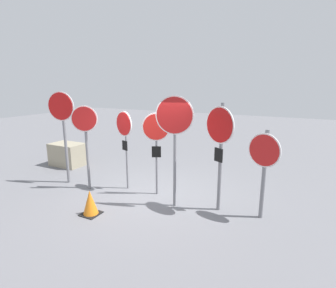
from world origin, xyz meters
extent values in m
plane|color=slate|center=(0.00, 0.00, 0.00)|extent=(40.00, 40.00, 0.00)
cylinder|color=slate|center=(-2.73, -0.24, 1.30)|extent=(0.08, 0.08, 2.59)
cylinder|color=white|center=(-2.72, -0.30, 2.29)|extent=(0.81, 0.21, 0.83)
cylinder|color=red|center=(-2.71, -0.32, 2.29)|extent=(0.75, 0.20, 0.77)
cylinder|color=slate|center=(-1.85, -0.30, 1.17)|extent=(0.07, 0.07, 2.34)
cylinder|color=white|center=(-1.82, -0.35, 2.00)|extent=(0.62, 0.38, 0.71)
cylinder|color=red|center=(-1.81, -0.37, 2.00)|extent=(0.57, 0.35, 0.65)
cylinder|color=slate|center=(-0.87, 0.19, 1.10)|extent=(0.05, 0.05, 2.20)
cylinder|color=white|center=(-0.89, 0.14, 1.86)|extent=(0.65, 0.24, 0.68)
cylinder|color=red|center=(-0.89, 0.12, 1.86)|extent=(0.60, 0.22, 0.62)
cube|color=black|center=(-0.89, 0.14, 1.26)|extent=(0.21, 0.09, 0.26)
cylinder|color=slate|center=(0.05, 0.23, 1.08)|extent=(0.06, 0.06, 2.15)
cylinder|color=white|center=(0.08, 0.18, 1.84)|extent=(0.66, 0.35, 0.72)
cylinder|color=red|center=(0.09, 0.17, 1.84)|extent=(0.60, 0.32, 0.66)
cube|color=black|center=(0.08, 0.18, 1.18)|extent=(0.22, 0.13, 0.29)
cylinder|color=slate|center=(0.79, -0.19, 1.26)|extent=(0.07, 0.07, 2.52)
cylinder|color=white|center=(0.80, -0.25, 2.22)|extent=(0.86, 0.23, 0.88)
cylinder|color=red|center=(0.80, -0.26, 2.22)|extent=(0.80, 0.22, 0.82)
cylinder|color=slate|center=(1.80, 0.09, 1.25)|extent=(0.08, 0.08, 2.51)
cylinder|color=white|center=(1.76, 0.04, 2.02)|extent=(0.74, 0.42, 0.83)
cylinder|color=#AD0F0F|center=(1.76, 0.02, 2.02)|extent=(0.68, 0.39, 0.77)
cube|color=black|center=(1.76, 0.04, 1.35)|extent=(0.22, 0.14, 0.31)
cylinder|color=slate|center=(2.74, 0.16, 0.99)|extent=(0.09, 0.09, 1.98)
cylinder|color=white|center=(2.72, 0.10, 1.55)|extent=(0.68, 0.29, 0.73)
cylinder|color=red|center=(2.71, 0.08, 1.55)|extent=(0.63, 0.27, 0.67)
cube|color=black|center=(-0.72, -1.45, 0.01)|extent=(0.41, 0.41, 0.02)
cone|color=orange|center=(-0.72, -1.45, 0.30)|extent=(0.34, 0.34, 0.56)
cube|color=#9E937A|center=(-4.10, 0.99, 0.40)|extent=(1.18, 0.77, 0.81)
camera|label=1|loc=(3.33, -5.52, 2.89)|focal=28.00mm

